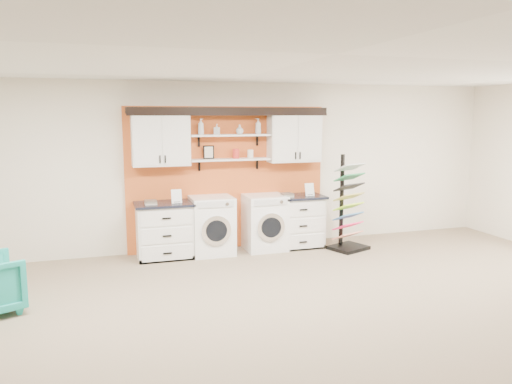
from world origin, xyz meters
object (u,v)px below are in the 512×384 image
object	(u,v)px
base_cabinet_left	(164,230)
base_cabinet_right	(296,221)
washer	(212,225)
dryer	(265,222)
sample_rack	(348,219)

from	to	relation	value
base_cabinet_left	base_cabinet_right	distance (m)	2.26
base_cabinet_left	washer	distance (m)	0.77
washer	dryer	xyz separation A→B (m)	(0.91, 0.00, -0.01)
washer	base_cabinet_left	bearing A→B (deg)	179.75
base_cabinet_right	dryer	bearing A→B (deg)	-179.66
base_cabinet_left	washer	size ratio (longest dim) A/B	0.96
base_cabinet_right	dryer	world-z (taller)	dryer
base_cabinet_left	dryer	size ratio (longest dim) A/B	0.98
washer	sample_rack	xyz separation A→B (m)	(2.25, -0.43, 0.04)
sample_rack	base_cabinet_left	bearing A→B (deg)	150.63
base_cabinet_left	sample_rack	world-z (taller)	sample_rack
washer	sample_rack	bearing A→B (deg)	-10.78
sample_rack	washer	bearing A→B (deg)	148.00
base_cabinet_left	dryer	world-z (taller)	dryer
base_cabinet_right	washer	bearing A→B (deg)	-179.87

